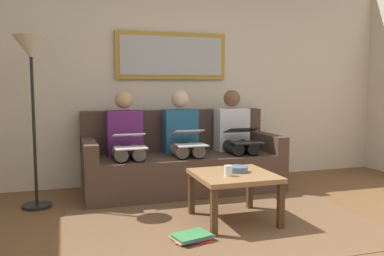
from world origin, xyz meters
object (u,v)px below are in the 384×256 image
object	(u,v)px
coffee_table	(234,180)
laptop_white	(129,141)
standing_lamp	(31,66)
laptop_black	(243,136)
bowl	(237,169)
laptop_silver	(189,138)
couch	(181,162)
magazine_stack	(192,237)
framed_mirror	(172,56)
person_right	(126,140)
cup	(228,171)
person_left	(235,135)
person_middle	(183,137)

from	to	relation	value
coffee_table	laptop_white	xyz separation A→B (m)	(0.77, -0.90, 0.26)
standing_lamp	laptop_black	bearing A→B (deg)	179.05
bowl	laptop_silver	distance (m)	0.90
couch	magazine_stack	world-z (taller)	couch
coffee_table	framed_mirror	bearing A→B (deg)	-85.31
bowl	person_right	xyz separation A→B (m)	(0.82, -1.10, 0.16)
coffee_table	laptop_black	xyz separation A→B (m)	(-0.51, -0.91, 0.26)
coffee_table	laptop_white	world-z (taller)	laptop_white
coffee_table	cup	xyz separation A→B (m)	(0.09, 0.08, 0.10)
couch	person_left	xyz separation A→B (m)	(-0.64, 0.07, 0.30)
laptop_white	standing_lamp	distance (m)	1.18
couch	laptop_silver	xyz separation A→B (m)	(0.00, 0.30, 0.32)
bowl	standing_lamp	bearing A→B (deg)	-27.55
couch	person_left	distance (m)	0.71
person_left	laptop_black	size ratio (longest dim) A/B	2.96
bowl	laptop_silver	size ratio (longest dim) A/B	0.49
bowl	person_middle	bearing A→B (deg)	-80.61
person_right	standing_lamp	xyz separation A→B (m)	(0.91, 0.20, 0.76)
person_middle	standing_lamp	world-z (taller)	standing_lamp
person_left	magazine_stack	distance (m)	1.87
person_left	person_right	size ratio (longest dim) A/B	1.00
laptop_black	framed_mirror	bearing A→B (deg)	-47.25
framed_mirror	laptop_black	size ratio (longest dim) A/B	3.54
cup	laptop_black	world-z (taller)	laptop_black
person_middle	laptop_silver	distance (m)	0.24
bowl	person_middle	size ratio (longest dim) A/B	0.16
cup	person_left	bearing A→B (deg)	-115.92
standing_lamp	person_left	bearing A→B (deg)	-174.81
laptop_black	person_right	size ratio (longest dim) A/B	0.34
magazine_stack	standing_lamp	distance (m)	2.20
cup	person_left	size ratio (longest dim) A/B	0.08
laptop_silver	magazine_stack	world-z (taller)	laptop_silver
bowl	laptop_silver	world-z (taller)	laptop_silver
cup	person_middle	distance (m)	1.24
person_right	magazine_stack	distance (m)	1.61
couch	person_left	size ratio (longest dim) A/B	1.93
magazine_stack	couch	bearing A→B (deg)	-103.04
coffee_table	person_left	distance (m)	1.28
bowl	laptop_white	world-z (taller)	laptop_white
laptop_black	laptop_silver	size ratio (longest dim) A/B	1.00
magazine_stack	standing_lamp	size ratio (longest dim) A/B	0.20
cup	bowl	xyz separation A→B (m)	(-0.14, -0.13, -0.02)
laptop_black	magazine_stack	bearing A→B (deg)	51.21
standing_lamp	bowl	bearing A→B (deg)	152.45
coffee_table	person_left	bearing A→B (deg)	-113.86
coffee_table	bowl	xyz separation A→B (m)	(-0.05, -0.05, 0.08)
couch	coffee_table	bearing A→B (deg)	96.18
person_middle	standing_lamp	size ratio (longest dim) A/B	0.69
laptop_silver	coffee_table	bearing A→B (deg)	98.21
person_middle	magazine_stack	xyz separation A→B (m)	(0.36, 1.48, -0.58)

